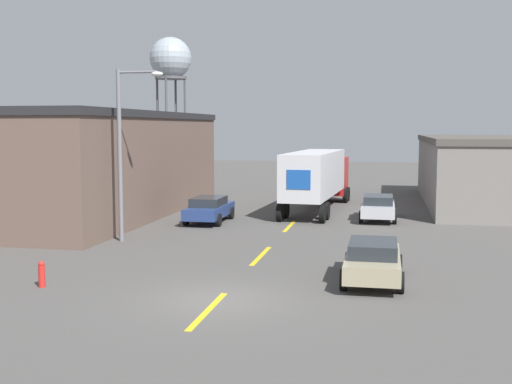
# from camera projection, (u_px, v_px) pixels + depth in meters

# --- Properties ---
(ground_plane) EXTENTS (160.00, 160.00, 0.00)m
(ground_plane) POSITION_uv_depth(u_px,v_px,m) (218.00, 300.00, 19.70)
(ground_plane) COLOR #4C4947
(road_centerline) EXTENTS (0.20, 20.10, 0.01)m
(road_centerline) POSITION_uv_depth(u_px,v_px,m) (261.00, 256.00, 26.50)
(road_centerline) COLOR gold
(road_centerline) RESTS_ON ground_plane
(warehouse_left) EXTENTS (8.72, 21.80, 6.21)m
(warehouse_left) POSITION_uv_depth(u_px,v_px,m) (99.00, 163.00, 38.68)
(warehouse_left) COLOR brown
(warehouse_left) RESTS_ON ground_plane
(semi_truck) EXTENTS (3.47, 12.89, 3.79)m
(semi_truck) POSITION_uv_depth(u_px,v_px,m) (318.00, 175.00, 40.76)
(semi_truck) COLOR #B21919
(semi_truck) RESTS_ON ground_plane
(parked_car_right_far) EXTENTS (2.04, 4.61, 1.43)m
(parked_car_right_far) POSITION_uv_depth(u_px,v_px,m) (378.00, 207.00, 36.57)
(parked_car_right_far) COLOR #B2B2B7
(parked_car_right_far) RESTS_ON ground_plane
(parked_car_right_near) EXTENTS (2.04, 4.61, 1.43)m
(parked_car_right_near) POSITION_uv_depth(u_px,v_px,m) (373.00, 260.00, 22.02)
(parked_car_right_near) COLOR tan
(parked_car_right_near) RESTS_ON ground_plane
(parked_car_left_far) EXTENTS (2.04, 4.61, 1.43)m
(parked_car_left_far) POSITION_uv_depth(u_px,v_px,m) (209.00, 209.00, 35.74)
(parked_car_left_far) COLOR navy
(parked_car_left_far) RESTS_ON ground_plane
(water_tower) EXTENTS (4.96, 4.96, 15.88)m
(water_tower) POSITION_uv_depth(u_px,v_px,m) (171.00, 61.00, 75.98)
(water_tower) COLOR #47474C
(water_tower) RESTS_ON ground_plane
(street_lamp) EXTENTS (2.26, 0.32, 7.93)m
(street_lamp) POSITION_uv_depth(u_px,v_px,m) (125.00, 143.00, 29.44)
(street_lamp) COLOR slate
(street_lamp) RESTS_ON ground_plane
(fire_hydrant) EXTENTS (0.22, 0.22, 0.89)m
(fire_hydrant) POSITION_uv_depth(u_px,v_px,m) (42.00, 274.00, 21.27)
(fire_hydrant) COLOR red
(fire_hydrant) RESTS_ON ground_plane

